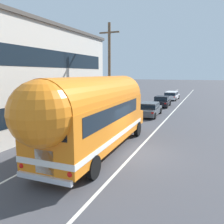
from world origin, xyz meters
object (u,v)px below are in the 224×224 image
(car_second, at_px, (162,101))
(car_third, at_px, (172,95))
(utility_pole, at_px, (109,72))
(painted_bus, at_px, (94,112))
(car_lead, at_px, (149,109))

(car_second, distance_m, car_third, 8.32)
(utility_pole, bearing_deg, car_third, 82.43)
(car_second, bearing_deg, utility_pole, -102.83)
(utility_pole, bearing_deg, painted_bus, -71.96)
(painted_bus, relative_size, car_second, 2.68)
(utility_pole, xyz_separation_m, car_third, (2.60, 19.59, -3.63))
(utility_pole, distance_m, painted_bus, 8.80)
(painted_bus, height_order, car_lead, painted_bus)
(car_lead, bearing_deg, car_second, 90.28)
(car_lead, distance_m, car_second, 7.09)
(utility_pole, relative_size, car_lead, 1.81)
(painted_bus, bearing_deg, car_third, 90.09)
(utility_pole, relative_size, car_third, 1.76)
(utility_pole, distance_m, car_second, 12.13)
(car_lead, bearing_deg, car_third, 89.99)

